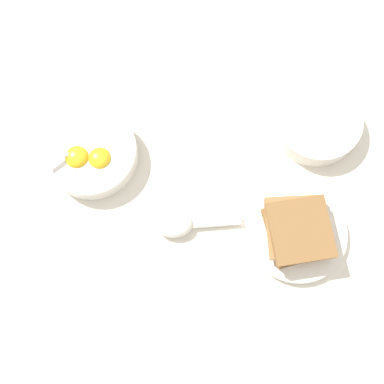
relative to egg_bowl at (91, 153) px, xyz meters
name	(u,v)px	position (x,y,z in m)	size (l,w,h in m)	color
ground_plane	(226,171)	(0.23, -0.08, -0.02)	(3.00, 3.00, 0.00)	silver
egg_bowl	(91,153)	(0.00, 0.00, 0.00)	(0.17, 0.17, 0.07)	white
toast_plate	(296,233)	(0.33, -0.22, -0.01)	(0.18, 0.18, 0.02)	white
toast_sandwich	(298,230)	(0.32, -0.22, 0.02)	(0.12, 0.13, 0.04)	brown
soup_spoon	(181,224)	(0.13, -0.16, -0.01)	(0.15, 0.06, 0.03)	white
congee_bowl	(317,122)	(0.42, -0.03, 0.00)	(0.16, 0.16, 0.04)	white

